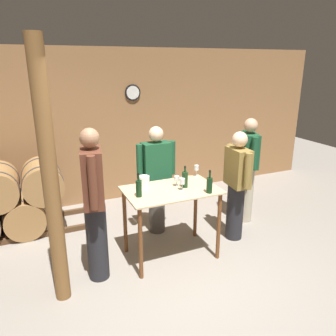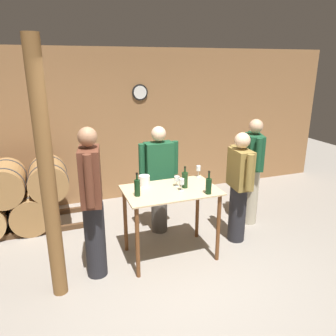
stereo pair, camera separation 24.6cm
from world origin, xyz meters
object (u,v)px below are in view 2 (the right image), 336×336
Objects in this scene: wine_bottle_far_left at (137,187)px; wine_glass_near_left at (182,182)px; wine_bottle_left at (185,179)px; wine_bottle_center at (209,186)px; wine_glass_near_right at (198,169)px; wooden_post at (47,178)px; ice_bucket at (144,180)px; person_visitor_with_scarf at (252,170)px; wine_glass_near_center at (177,179)px; person_visitor_bearded at (239,186)px; person_host at (159,178)px; person_visitor_near_door at (92,201)px.

wine_glass_near_left is (0.56, -0.02, 0.00)m from wine_bottle_far_left.
wine_bottle_left is 0.34m from wine_bottle_center.
wine_bottle_far_left is 1.80× the size of wine_glass_near_right.
wooden_post is 1.04m from wine_bottle_far_left.
ice_bucket is 1.79m from person_visitor_with_scarf.
wine_glass_near_center is 0.42m from ice_bucket.
person_visitor_bearded is at bearing -8.84° from ice_bucket.
wooden_post is 19.08× the size of ice_bucket.
person_visitor_bearded is at bearing -27.28° from wine_glass_near_right.
person_host is (1.49, 0.97, -0.50)m from wooden_post.
wooden_post is at bearing -156.55° from person_visitor_near_door.
person_host reaches higher than wine_bottle_left.
wine_bottle_left is at bearing 5.49° from wine_bottle_far_left.
person_visitor_with_scarf is 0.63m from person_visitor_bearded.
person_visitor_bearded reaches higher than ice_bucket.
wine_glass_near_left is 0.80m from person_host.
wine_glass_near_right is 0.61m from person_visitor_bearded.
person_visitor_near_door is (-1.05, -0.78, 0.11)m from person_host.
wine_glass_near_center is at bearing 89.95° from wine_glass_near_left.
person_host is at bearing 51.71° from ice_bucket.
wine_glass_near_left is 1.09m from person_visitor_near_door.
wine_bottle_center is at bearing -0.28° from wooden_post.
person_visitor_with_scarf is (0.98, 0.15, -0.18)m from wine_glass_near_right.
wine_glass_near_right is 0.80m from ice_bucket.
wine_bottle_center is 0.33m from wine_glass_near_left.
wine_glass_near_center is 1.10m from person_visitor_near_door.
person_visitor_with_scarf is (1.39, 0.38, -0.16)m from wine_glass_near_center.
person_visitor_with_scarf reaches higher than ice_bucket.
person_host is 1.31m from person_visitor_near_door.
wooden_post is 9.37× the size of wine_bottle_far_left.
ice_bucket is (-0.38, 0.34, -0.05)m from wine_glass_near_left.
wooden_post reaches higher than wine_bottle_far_left.
wine_glass_near_left is at bearing -136.02° from wine_glass_near_right.
wine_glass_near_right reaches higher than wine_glass_near_center.
wine_bottle_left is at bearing -29.16° from ice_bucket.
wine_glass_near_left is at bearing 7.26° from wooden_post.
wine_glass_near_center is at bearing -86.34° from person_host.
wine_glass_near_right is (0.97, 0.37, 0.01)m from wine_bottle_far_left.
person_visitor_near_door is at bearing -175.95° from person_visitor_bearded.
person_visitor_with_scarf is at bearing 15.02° from wine_bottle_far_left.
person_visitor_near_door is at bearing -143.54° from person_host.
person_visitor_with_scarf is (1.43, -0.22, 0.03)m from person_host.
wine_bottle_left is (1.60, 0.28, -0.31)m from wooden_post.
ice_bucket is 0.79m from person_visitor_near_door.
wine_bottle_center is at bearing -8.35° from person_visitor_near_door.
wooden_post reaches higher than wine_glass_near_left.
wine_bottle_far_left is 1.00× the size of wine_bottle_center.
person_host is at bearing 93.66° from wine_glass_near_center.
person_visitor_near_door is (-2.48, -0.55, 0.08)m from person_visitor_with_scarf.
wine_glass_near_left is at bearing 142.56° from wine_bottle_center.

